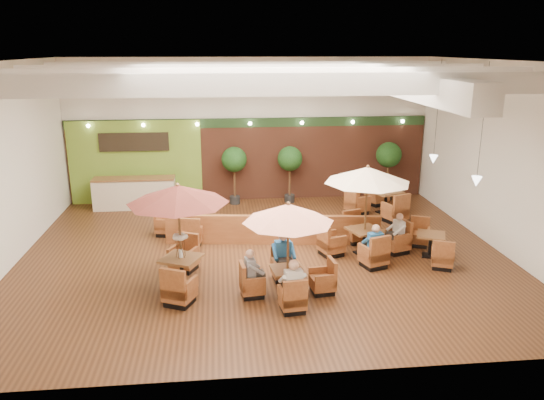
{
  "coord_description": "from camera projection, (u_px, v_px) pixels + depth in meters",
  "views": [
    {
      "loc": [
        -1.26,
        -14.47,
        5.86
      ],
      "look_at": [
        0.3,
        0.5,
        1.5
      ],
      "focal_mm": 35.0,
      "sensor_mm": 36.0,
      "label": 1
    }
  ],
  "objects": [
    {
      "name": "topiary_1",
      "position": [
        290.0,
        161.0,
        20.33
      ],
      "size": [
        0.95,
        0.95,
        2.21
      ],
      "color": "black",
      "rests_on": "ground"
    },
    {
      "name": "booth_divider",
      "position": [
        273.0,
        230.0,
        16.27
      ],
      "size": [
        6.55,
        0.98,
        0.91
      ],
      "primitive_type": "cube",
      "rotation": [
        0.0,
        0.0,
        -0.12
      ],
      "color": "brown",
      "rests_on": "ground"
    },
    {
      "name": "table_0",
      "position": [
        179.0,
        209.0,
        12.93
      ],
      "size": [
        2.51,
        2.84,
        2.71
      ],
      "rotation": [
        0.0,
        0.0,
        -0.44
      ],
      "color": "brown",
      "rests_on": "ground"
    },
    {
      "name": "diner_4",
      "position": [
        397.0,
        229.0,
        15.48
      ],
      "size": [
        0.34,
        0.4,
        0.76
      ],
      "rotation": [
        0.0,
        0.0,
        1.74
      ],
      "color": "silver",
      "rests_on": "ground"
    },
    {
      "name": "table_4",
      "position": [
        430.0,
        245.0,
        15.32
      ],
      "size": [
        1.02,
        2.48,
        0.87
      ],
      "rotation": [
        0.0,
        0.0,
        -0.4
      ],
      "color": "brown",
      "rests_on": "ground"
    },
    {
      "name": "diner_1",
      "position": [
        283.0,
        252.0,
        13.65
      ],
      "size": [
        0.43,
        0.36,
        0.85
      ],
      "rotation": [
        0.0,
        0.0,
        3.25
      ],
      "color": "#2665A5",
      "rests_on": "ground"
    },
    {
      "name": "table_3",
      "position": [
        187.0,
        221.0,
        17.09
      ],
      "size": [
        1.73,
        2.51,
        1.5
      ],
      "rotation": [
        0.0,
        0.0,
        -0.2
      ],
      "color": "brown",
      "rests_on": "ground"
    },
    {
      "name": "table_1",
      "position": [
        288.0,
        232.0,
        12.58
      ],
      "size": [
        2.36,
        2.36,
        2.38
      ],
      "rotation": [
        0.0,
        0.0,
        0.12
      ],
      "color": "brown",
      "rests_on": "ground"
    },
    {
      "name": "diner_2",
      "position": [
        252.0,
        268.0,
        12.74
      ],
      "size": [
        0.34,
        0.4,
        0.76
      ],
      "rotation": [
        0.0,
        0.0,
        4.87
      ],
      "color": "gray",
      "rests_on": "ground"
    },
    {
      "name": "table_2",
      "position": [
        367.0,
        194.0,
        15.09
      ],
      "size": [
        2.76,
        2.76,
        2.67
      ],
      "rotation": [
        0.0,
        0.0,
        0.33
      ],
      "color": "brown",
      "rests_on": "ground"
    },
    {
      "name": "topiary_2",
      "position": [
        389.0,
        157.0,
        20.7
      ],
      "size": [
        0.99,
        0.99,
        2.3
      ],
      "color": "black",
      "rests_on": "ground"
    },
    {
      "name": "service_counter",
      "position": [
        135.0,
        193.0,
        19.85
      ],
      "size": [
        3.0,
        0.75,
        1.18
      ],
      "color": "beige",
      "rests_on": "ground"
    },
    {
      "name": "topiary_0",
      "position": [
        234.0,
        162.0,
        20.11
      ],
      "size": [
        0.96,
        0.96,
        2.23
      ],
      "color": "black",
      "rests_on": "ground"
    },
    {
      "name": "table_5",
      "position": [
        377.0,
        203.0,
        19.28
      ],
      "size": [
        2.14,
        3.04,
        1.06
      ],
      "rotation": [
        0.0,
        0.0,
        0.4
      ],
      "color": "brown",
      "rests_on": "ground"
    },
    {
      "name": "diner_0",
      "position": [
        293.0,
        280.0,
        12.0
      ],
      "size": [
        0.43,
        0.36,
        0.83
      ],
      "rotation": [
        0.0,
        0.0,
        0.13
      ],
      "color": "silver",
      "rests_on": "ground"
    },
    {
      "name": "diner_3",
      "position": [
        374.0,
        241.0,
        14.45
      ],
      "size": [
        0.42,
        0.36,
        0.8
      ],
      "rotation": [
        0.0,
        0.0,
        0.16
      ],
      "color": "#2665A5",
      "rests_on": "ground"
    },
    {
      "name": "room",
      "position": [
        268.0,
        125.0,
        15.75
      ],
      "size": [
        14.04,
        14.0,
        5.52
      ],
      "color": "#381E0F",
      "rests_on": "ground"
    }
  ]
}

